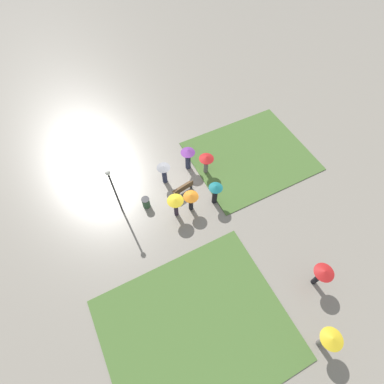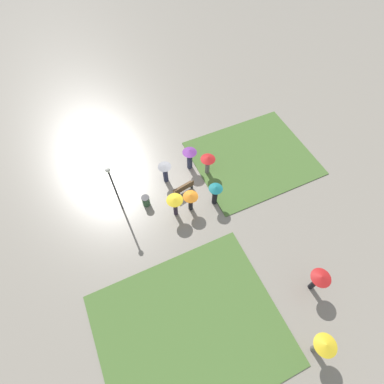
{
  "view_description": "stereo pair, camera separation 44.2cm",
  "coord_description": "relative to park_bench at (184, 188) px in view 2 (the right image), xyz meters",
  "views": [
    {
      "loc": [
        4.76,
        11.17,
        17.78
      ],
      "look_at": [
        -0.13,
        1.57,
        1.17
      ],
      "focal_mm": 28.0,
      "sensor_mm": 36.0,
      "label": 1
    },
    {
      "loc": [
        4.37,
        11.36,
        17.78
      ],
      "look_at": [
        -0.13,
        1.57,
        1.17
      ],
      "focal_mm": 28.0,
      "sensor_mm": 36.0,
      "label": 2
    }
  ],
  "objects": [
    {
      "name": "ground_plane",
      "position": [
        -0.07,
        -0.61,
        -0.46
      ],
      "size": [
        90.0,
        90.0,
        0.0
      ],
      "primitive_type": "plane",
      "color": "gray"
    },
    {
      "name": "lawn_patch_near",
      "position": [
        -6.03,
        -0.61,
        -0.43
      ],
      "size": [
        8.62,
        7.29,
        0.06
      ],
      "color": "#4C7033",
      "rests_on": "ground_plane"
    },
    {
      "name": "lawn_patch_far",
      "position": [
        3.3,
        8.37,
        -0.43
      ],
      "size": [
        9.82,
        8.28,
        0.06
      ],
      "color": "#4C7033",
      "rests_on": "ground_plane"
    },
    {
      "name": "park_bench",
      "position": [
        0.0,
        0.0,
        0.0
      ],
      "size": [
        1.58,
        0.68,
        0.9
      ],
      "rotation": [
        0.0,
        0.0,
        0.17
      ],
      "color": "brown",
      "rests_on": "ground_plane"
    },
    {
      "name": "lamp_post",
      "position": [
        4.36,
        -0.52,
        2.42
      ],
      "size": [
        0.32,
        0.32,
        4.49
      ],
      "color": "#2D2D30",
      "rests_on": "ground_plane"
    },
    {
      "name": "trash_bin",
      "position": [
        2.75,
        -0.12,
        -0.02
      ],
      "size": [
        0.54,
        0.54,
        0.87
      ],
      "color": "#335638",
      "rests_on": "ground_plane"
    },
    {
      "name": "crowd_person_yellow",
      "position": [
        1.19,
        1.38,
        0.99
      ],
      "size": [
        1.07,
        1.07,
        1.92
      ],
      "rotation": [
        0.0,
        0.0,
        0.62
      ],
      "color": "#2D2333",
      "rests_on": "ground_plane"
    },
    {
      "name": "crowd_person_purple",
      "position": [
        -1.29,
        -1.84,
        0.88
      ],
      "size": [
        1.02,
        1.02,
        1.95
      ],
      "rotation": [
        0.0,
        0.0,
        5.28
      ],
      "color": "#282D47",
      "rests_on": "ground_plane"
    },
    {
      "name": "crowd_person_teal",
      "position": [
        -1.56,
        1.67,
        0.78
      ],
      "size": [
        0.93,
        0.93,
        1.9
      ],
      "rotation": [
        0.0,
        0.0,
        4.4
      ],
      "color": "black",
      "rests_on": "ground_plane"
    },
    {
      "name": "crowd_person_orange",
      "position": [
        0.12,
        1.44,
        0.84
      ],
      "size": [
        1.0,
        1.0,
        1.75
      ],
      "rotation": [
        0.0,
        0.0,
        3.61
      ],
      "color": "black",
      "rests_on": "ground_plane"
    },
    {
      "name": "crowd_person_grey",
      "position": [
        0.76,
        -1.45,
        0.78
      ],
      "size": [
        0.93,
        0.93,
        1.83
      ],
      "rotation": [
        0.0,
        0.0,
        3.1
      ],
      "color": "#282D47",
      "rests_on": "ground_plane"
    },
    {
      "name": "crowd_person_red",
      "position": [
        -2.25,
        -0.85,
        0.85
      ],
      "size": [
        1.05,
        1.05,
        1.77
      ],
      "rotation": [
        0.0,
        0.0,
        3.96
      ],
      "color": "slate",
      "rests_on": "ground_plane"
    },
    {
      "name": "lone_walker_mid_plaza",
      "position": [
        -4.05,
        9.21,
        1.04
      ],
      "size": [
        1.11,
        1.11,
        1.97
      ],
      "rotation": [
        0.0,
        0.0,
        1.87
      ],
      "color": "black",
      "rests_on": "ground_plane"
    },
    {
      "name": "lone_walker_near_lawn",
      "position": [
        -2.19,
        11.93,
        0.98
      ],
      "size": [
        1.14,
        1.14,
        1.96
      ],
      "rotation": [
        0.0,
        0.0,
        0.39
      ],
      "color": "slate",
      "rests_on": "ground_plane"
    }
  ]
}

